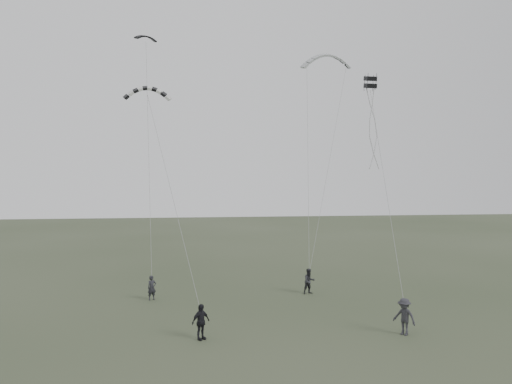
{
  "coord_description": "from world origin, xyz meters",
  "views": [
    {
      "loc": [
        -2.75,
        -26.58,
        8.23
      ],
      "look_at": [
        1.17,
        4.87,
        7.13
      ],
      "focal_mm": 35.0,
      "sensor_mm": 36.0,
      "label": 1
    }
  ],
  "objects": [
    {
      "name": "kite_pale_large",
      "position": [
        7.81,
        12.54,
        17.77
      ],
      "size": [
        4.04,
        1.61,
        1.83
      ],
      "primitive_type": null,
      "rotation": [
        0.34,
        0.0,
        -0.06
      ],
      "color": "#AAADAF",
      "rests_on": "flyer_right"
    },
    {
      "name": "flyer_center",
      "position": [
        -2.44,
        -1.84,
        0.89
      ],
      "size": [
        1.1,
        0.98,
        1.79
      ],
      "primitive_type": "imported",
      "rotation": [
        0.0,
        0.0,
        0.65
      ],
      "color": "black",
      "rests_on": "ground"
    },
    {
      "name": "kite_striped",
      "position": [
        -5.38,
        2.74,
        13.19
      ],
      "size": [
        2.69,
        1.16,
        1.23
      ],
      "primitive_type": null,
      "rotation": [
        0.35,
        0.0,
        0.07
      ],
      "color": "black",
      "rests_on": "flyer_center"
    },
    {
      "name": "ground",
      "position": [
        0.0,
        0.0,
        0.0
      ],
      "size": [
        140.0,
        140.0,
        0.0
      ],
      "primitive_type": "plane",
      "color": "#333E27",
      "rests_on": "ground"
    },
    {
      "name": "flyer_far",
      "position": [
        7.94,
        -2.4,
        0.95
      ],
      "size": [
        1.31,
        1.4,
        1.89
      ],
      "primitive_type": "imported",
      "rotation": [
        0.0,
        0.0,
        -0.91
      ],
      "color": "#2B2B30",
      "rests_on": "ground"
    },
    {
      "name": "kite_dark_small",
      "position": [
        -6.23,
        11.33,
        18.45
      ],
      "size": [
        1.71,
        1.41,
        0.65
      ],
      "primitive_type": null,
      "rotation": [
        0.31,
        0.0,
        0.57
      ],
      "color": "black",
      "rests_on": "flyer_left"
    },
    {
      "name": "flyer_right",
      "position": [
        5.13,
        6.88,
        0.87
      ],
      "size": [
        0.98,
        0.85,
        1.74
      ],
      "primitive_type": "imported",
      "rotation": [
        0.0,
        0.0,
        0.25
      ],
      "color": "#242429",
      "rests_on": "ground"
    },
    {
      "name": "flyer_left",
      "position": [
        -5.52,
        6.48,
        0.8
      ],
      "size": [
        0.69,
        0.61,
        1.6
      ],
      "primitive_type": "imported",
      "rotation": [
        0.0,
        0.0,
        0.47
      ],
      "color": "black",
      "rests_on": "ground"
    },
    {
      "name": "kite_box",
      "position": [
        8.06,
        3.21,
        13.92
      ],
      "size": [
        0.66,
        0.78,
        0.83
      ],
      "primitive_type": null,
      "rotation": [
        0.21,
        0.0,
        0.03
      ],
      "color": "black",
      "rests_on": "flyer_far"
    }
  ]
}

